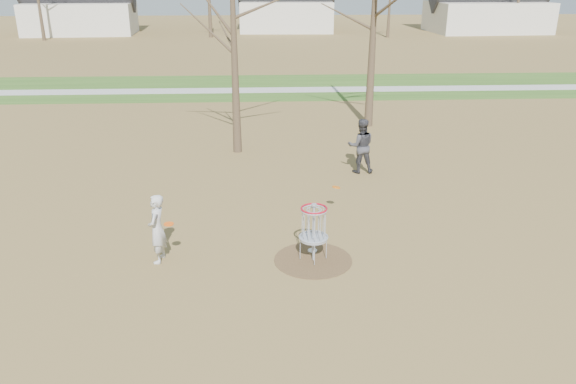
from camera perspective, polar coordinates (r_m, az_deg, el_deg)
The scene contains 9 objects.
ground at distance 12.97m, azimuth 2.56°, elevation -6.91°, with size 160.00×160.00×0.00m, color brown.
green_band at distance 32.96m, azimuth -0.88°, elevation 10.65°, with size 160.00×8.00×0.01m, color #2D5119.
footpath at distance 31.98m, azimuth -0.81°, elevation 10.33°, with size 160.00×1.50×0.01m, color #9E9E99.
dirt_circle at distance 12.97m, azimuth 2.56°, elevation -6.89°, with size 1.80×1.80×0.01m, color #47331E.
player_standing at distance 12.90m, azimuth -13.16°, elevation -3.67°, with size 0.59×0.39×1.61m, color #B9B9B9.
player_throwing at distance 18.44m, azimuth 7.42°, elevation 4.67°, with size 0.87×0.68×1.79m, color #38373D.
disc_grounded at distance 13.35m, azimuth 2.50°, elevation -5.95°, with size 0.22×0.22×0.02m, color white.
discs_in_play at distance 13.73m, azimuth -2.36°, elevation -1.11°, with size 4.27×2.91×0.29m.
disc_golf_basket at distance 12.56m, azimuth 2.63°, elevation -3.24°, with size 0.64×0.64×1.35m.
Camera 1 is at (-1.16, -11.36, 6.14)m, focal length 35.00 mm.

